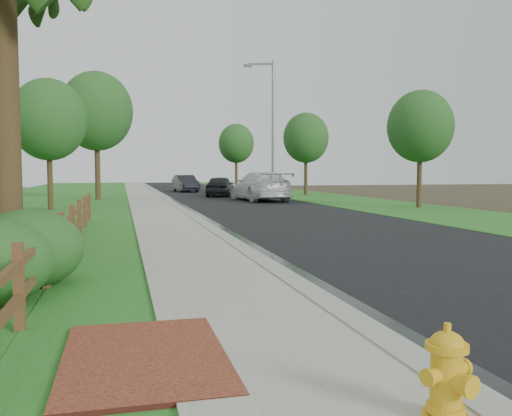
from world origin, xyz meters
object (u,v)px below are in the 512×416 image
object	(u,v)px
dark_car_mid	(220,186)
ranch_fence	(67,230)
fire_hydrant	(447,377)
streetlight	(270,120)
white_suv	(260,186)

from	to	relation	value
dark_car_mid	ranch_fence	bearing A→B (deg)	90.26
fire_hydrant	dark_car_mid	distance (m)	36.66
ranch_fence	streetlight	bearing A→B (deg)	65.50
fire_hydrant	streetlight	bearing A→B (deg)	76.54
ranch_fence	streetlight	world-z (taller)	streetlight
white_suv	dark_car_mid	xyz separation A→B (m)	(-1.42, 6.40, -0.16)
white_suv	dark_car_mid	size ratio (longest dim) A/B	1.42
fire_hydrant	ranch_fence	bearing A→B (deg)	110.42
dark_car_mid	streetlight	xyz separation A→B (m)	(3.78, -0.34, 4.93)
ranch_fence	dark_car_mid	distance (m)	28.19
ranch_fence	fire_hydrant	bearing A→B (deg)	-69.58
fire_hydrant	dark_car_mid	xyz separation A→B (m)	(4.84, 36.33, 0.34)
white_suv	dark_car_mid	distance (m)	6.55
ranch_fence	streetlight	size ratio (longest dim) A/B	1.68
white_suv	fire_hydrant	bearing A→B (deg)	74.05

